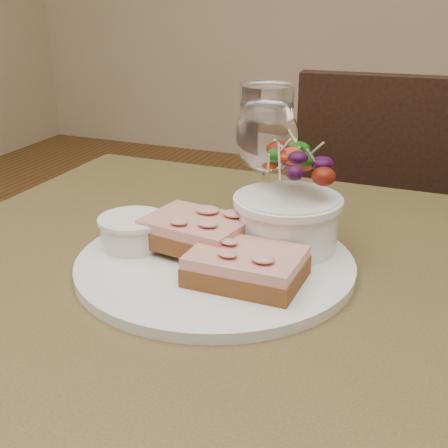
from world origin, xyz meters
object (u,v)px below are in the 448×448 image
at_px(wine_glass, 266,140).
at_px(sandwich_front, 246,266).
at_px(dinner_plate, 215,264).
at_px(salad_bowl, 288,198).
at_px(cafe_table, 224,367).
at_px(sandwich_back, 196,232).
at_px(ramekin, 133,230).
at_px(chair_far, 395,338).

bearing_deg(wine_glass, sandwich_front, -77.89).
bearing_deg(dinner_plate, salad_bowl, 46.39).
distance_m(cafe_table, wine_glass, 0.27).
distance_m(sandwich_back, ramekin, 0.08).
bearing_deg(salad_bowl, ramekin, -157.65).
height_order(sandwich_back, wine_glass, wine_glass).
height_order(dinner_plate, ramekin, ramekin).
distance_m(dinner_plate, sandwich_front, 0.06).
distance_m(chair_far, dinner_plate, 0.84).
relative_size(chair_far, dinner_plate, 2.89).
relative_size(cafe_table, wine_glass, 4.57).
bearing_deg(dinner_plate, sandwich_back, 155.15).
relative_size(salad_bowl, wine_glass, 0.73).
xyz_separation_m(chair_far, sandwich_front, (-0.09, -0.72, 0.48)).
height_order(cafe_table, sandwich_front, sandwich_front).
height_order(salad_bowl, wine_glass, wine_glass).
height_order(dinner_plate, sandwich_front, sandwich_front).
distance_m(dinner_plate, wine_glass, 0.17).
height_order(dinner_plate, salad_bowl, salad_bowl).
bearing_deg(sandwich_back, sandwich_front, -22.44).
distance_m(sandwich_front, salad_bowl, 0.11).
bearing_deg(sandwich_front, salad_bowl, 83.40).
height_order(cafe_table, dinner_plate, dinner_plate).
distance_m(chair_far, salad_bowl, 0.82).
xyz_separation_m(cafe_table, salad_bowl, (0.04, 0.10, 0.17)).
bearing_deg(salad_bowl, sandwich_front, -97.23).
xyz_separation_m(chair_far, sandwich_back, (-0.17, -0.67, 0.49)).
bearing_deg(cafe_table, ramekin, 165.76).
height_order(sandwich_front, sandwich_back, sandwich_back).
bearing_deg(ramekin, wine_glass, 44.38).
relative_size(cafe_table, sandwich_back, 6.44).
distance_m(dinner_plate, ramekin, 0.11).
bearing_deg(wine_glass, cafe_table, -87.00).
relative_size(sandwich_front, sandwich_back, 0.93).
bearing_deg(cafe_table, wine_glass, 93.00).
xyz_separation_m(chair_far, dinner_plate, (-0.14, -0.69, 0.46)).
relative_size(chair_far, sandwich_front, 7.76).
bearing_deg(salad_bowl, wine_glass, 131.90).
distance_m(cafe_table, chair_far, 0.81).
bearing_deg(ramekin, cafe_table, -14.24).
bearing_deg(wine_glass, chair_far, 77.45).
xyz_separation_m(sandwich_front, wine_glass, (-0.03, 0.15, 0.10)).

